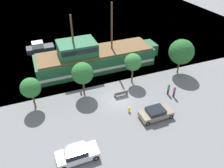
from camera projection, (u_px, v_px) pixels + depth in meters
ground_plane at (118, 99)px, 29.75m from camera, size 160.00×160.00×0.00m
water_surface at (60, 10)px, 63.29m from camera, size 80.00×80.00×0.00m
pirate_ship at (94, 58)px, 35.52m from camera, size 20.44×5.52×10.32m
moored_boat_dockside at (40, 48)px, 41.30m from camera, size 5.02×2.23×1.82m
parked_car_curb_front at (156, 113)px, 26.42m from camera, size 4.03×1.93×1.37m
parked_car_curb_mid at (77, 154)px, 21.51m from camera, size 4.18×1.85×1.54m
fire_hydrant at (129, 109)px, 27.38m from camera, size 0.42×0.25×0.76m
bench_promenade_east at (121, 93)px, 30.00m from camera, size 1.91×0.45×0.85m
pedestrian_walking_near at (168, 89)px, 30.13m from camera, size 0.32×0.32×1.69m
pedestrian_walking_far at (174, 91)px, 29.64m from camera, size 0.32×0.32×1.76m
tree_row_east at (31, 88)px, 26.64m from camera, size 2.51×2.51×4.33m
tree_row_mideast at (82, 73)px, 28.75m from camera, size 2.93×2.93×4.87m
tree_row_midwest at (133, 62)px, 31.13m from camera, size 2.51×2.51×4.69m
tree_row_west at (181, 52)px, 33.12m from camera, size 3.82×3.82×5.63m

